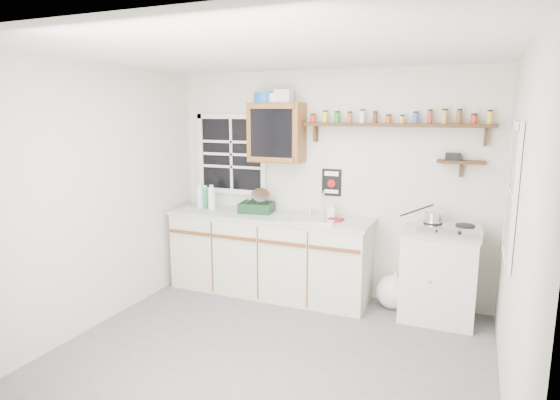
{
  "coord_description": "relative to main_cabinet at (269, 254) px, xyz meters",
  "views": [
    {
      "loc": [
        1.5,
        -3.36,
        2.05
      ],
      "look_at": [
        -0.14,
        0.55,
        1.25
      ],
      "focal_mm": 30.0,
      "sensor_mm": 36.0,
      "label": 1
    }
  ],
  "objects": [
    {
      "name": "dish_rack",
      "position": [
        -0.17,
        0.07,
        0.55
      ],
      "size": [
        0.41,
        0.33,
        0.28
      ],
      "rotation": [
        0.0,
        0.0,
        0.15
      ],
      "color": "black",
      "rests_on": "main_cabinet"
    },
    {
      "name": "water_bottles",
      "position": [
        -0.82,
        0.01,
        0.59
      ],
      "size": [
        0.28,
        0.16,
        0.3
      ],
      "color": "silver",
      "rests_on": "main_cabinet"
    },
    {
      "name": "saucepan",
      "position": [
        1.75,
        0.01,
        0.58
      ],
      "size": [
        0.42,
        0.21,
        0.18
      ],
      "rotation": [
        0.0,
        0.0,
        -0.16
      ],
      "color": "silver",
      "rests_on": "hotplate"
    },
    {
      "name": "main_cabinet",
      "position": [
        0.0,
        0.0,
        0.0
      ],
      "size": [
        2.31,
        0.63,
        0.92
      ],
      "color": "beige",
      "rests_on": "floor"
    },
    {
      "name": "window_right",
      "position": [
        2.37,
        -0.75,
        0.99
      ],
      "size": [
        0.03,
        0.78,
        1.08
      ],
      "color": "black",
      "rests_on": "wall_back"
    },
    {
      "name": "warning_sign",
      "position": [
        0.63,
        0.29,
        0.82
      ],
      "size": [
        0.22,
        0.02,
        0.3
      ],
      "color": "black",
      "rests_on": "wall_back"
    },
    {
      "name": "spice_shelf",
      "position": [
        1.31,
        0.21,
        1.47
      ],
      "size": [
        1.91,
        0.18,
        0.35
      ],
      "color": "black",
      "rests_on": "wall_back"
    },
    {
      "name": "upper_cabinet",
      "position": [
        0.03,
        0.14,
        1.36
      ],
      "size": [
        0.6,
        0.32,
        0.65
      ],
      "color": "brown",
      "rests_on": "wall_back"
    },
    {
      "name": "secondary_shelf",
      "position": [
        1.94,
        0.22,
        1.12
      ],
      "size": [
        0.45,
        0.16,
        0.24
      ],
      "color": "black",
      "rests_on": "wall_back"
    },
    {
      "name": "window_back",
      "position": [
        -0.62,
        0.29,
        1.09
      ],
      "size": [
        0.93,
        0.03,
        0.98
      ],
      "color": "black",
      "rests_on": "wall_back"
    },
    {
      "name": "hotplate",
      "position": [
        1.9,
        0.01,
        0.49
      ],
      "size": [
        0.61,
        0.37,
        0.08
      ],
      "rotation": [
        0.0,
        0.0,
        0.09
      ],
      "color": "silver",
      "rests_on": "right_cabinet"
    },
    {
      "name": "soap_bottle",
      "position": [
        0.7,
        0.1,
        0.55
      ],
      "size": [
        0.09,
        0.09,
        0.18
      ],
      "primitive_type": "imported",
      "rotation": [
        0.0,
        0.0,
        -0.05
      ],
      "color": "silver",
      "rests_on": "main_cabinet"
    },
    {
      "name": "right_cabinet",
      "position": [
        1.83,
        0.03,
        -0.01
      ],
      "size": [
        0.73,
        0.57,
        0.91
      ],
      "color": "#B7B8B1",
      "rests_on": "floor"
    },
    {
      "name": "upper_cabinet_clutter",
      "position": [
        -0.02,
        0.14,
        1.75
      ],
      "size": [
        0.44,
        0.24,
        0.14
      ],
      "color": "#1A52AC",
      "rests_on": "upper_cabinet"
    },
    {
      "name": "sink",
      "position": [
        0.54,
        0.01,
        0.47
      ],
      "size": [
        0.52,
        0.44,
        0.29
      ],
      "color": "silver",
      "rests_on": "main_cabinet"
    },
    {
      "name": "rag",
      "position": [
        0.77,
        0.0,
        0.47
      ],
      "size": [
        0.17,
        0.15,
        0.02
      ],
      "primitive_type": "cube",
      "rotation": [
        0.0,
        0.0,
        -0.14
      ],
      "color": "maroon",
      "rests_on": "main_cabinet"
    },
    {
      "name": "room",
      "position": [
        0.58,
        -1.3,
        0.79
      ],
      "size": [
        3.64,
        3.24,
        2.54
      ],
      "color": "#555658",
      "rests_on": "ground"
    },
    {
      "name": "trash_bag",
      "position": [
        1.38,
        0.1,
        -0.28
      ],
      "size": [
        0.38,
        0.34,
        0.44
      ],
      "color": "silver",
      "rests_on": "floor"
    }
  ]
}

